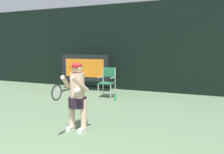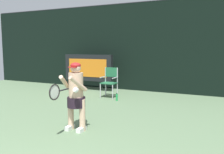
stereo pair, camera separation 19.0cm
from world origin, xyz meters
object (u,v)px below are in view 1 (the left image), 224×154
(water_bottle, at_px, (115,97))
(tennis_racket, at_px, (57,92))
(scoreboard, at_px, (85,68))
(umpire_chair, at_px, (108,81))
(tennis_player, at_px, (77,94))

(water_bottle, bearing_deg, tennis_racket, -84.69)
(tennis_racket, bearing_deg, scoreboard, 130.96)
(umpire_chair, bearing_deg, tennis_player, -76.21)
(tennis_player, bearing_deg, tennis_racket, -94.08)
(scoreboard, relative_size, water_bottle, 8.30)
(umpire_chair, xyz_separation_m, tennis_racket, (0.80, -4.05, 0.33))
(tennis_racket, bearing_deg, water_bottle, 112.01)
(scoreboard, bearing_deg, tennis_player, -62.33)
(umpire_chair, xyz_separation_m, tennis_player, (0.84, -3.42, 0.19))
(water_bottle, height_order, tennis_player, tennis_player)
(tennis_player, bearing_deg, water_bottle, 97.25)
(water_bottle, bearing_deg, scoreboard, 143.75)
(scoreboard, bearing_deg, water_bottle, -36.25)
(water_bottle, bearing_deg, umpire_chair, 139.12)
(tennis_player, relative_size, tennis_racket, 2.46)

